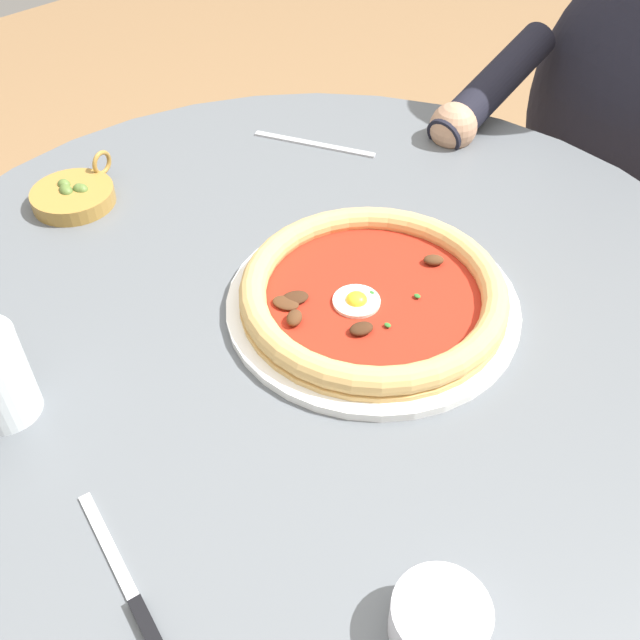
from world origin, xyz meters
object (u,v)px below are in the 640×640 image
(diner_person, at_px, (599,218))
(ramekin_capers, at_px, (440,619))
(pizza_on_plate, at_px, (373,295))
(fork_utensil, at_px, (314,144))
(dining_table, at_px, (316,397))
(steak_knife, at_px, (142,615))
(olive_pan, at_px, (74,195))

(diner_person, bearing_deg, ramekin_capers, 108.57)
(pizza_on_plate, relative_size, ramekin_capers, 4.36)
(diner_person, bearing_deg, pizza_on_plate, 92.16)
(fork_utensil, relative_size, diner_person, 0.15)
(pizza_on_plate, distance_m, fork_utensil, 0.36)
(dining_table, xyz_separation_m, fork_utensil, (0.25, -0.24, 0.16))
(steak_knife, height_order, olive_pan, olive_pan)
(olive_pan, bearing_deg, fork_utensil, -109.83)
(steak_knife, distance_m, ramekin_capers, 0.22)
(dining_table, distance_m, olive_pan, 0.41)
(dining_table, bearing_deg, olive_pan, 12.55)
(dining_table, height_order, fork_utensil, fork_utensil)
(pizza_on_plate, height_order, diner_person, diner_person)
(olive_pan, bearing_deg, pizza_on_plate, -163.13)
(pizza_on_plate, xyz_separation_m, steak_knife, (-0.11, 0.38, -0.02))
(steak_knife, bearing_deg, fork_utensil, -55.32)
(diner_person, bearing_deg, steak_knife, 97.33)
(olive_pan, relative_size, diner_person, 0.11)
(pizza_on_plate, bearing_deg, fork_utensil, -34.25)
(dining_table, distance_m, fork_utensil, 0.38)
(dining_table, height_order, olive_pan, olive_pan)
(steak_knife, height_order, fork_utensil, steak_knife)
(steak_knife, bearing_deg, pizza_on_plate, -74.07)
(pizza_on_plate, bearing_deg, dining_table, 43.39)
(ramekin_capers, xyz_separation_m, diner_person, (0.30, -0.89, -0.25))
(olive_pan, relative_size, fork_utensil, 0.75)
(pizza_on_plate, height_order, olive_pan, olive_pan)
(steak_knife, bearing_deg, ramekin_capers, -137.77)
(ramekin_capers, height_order, fork_utensil, ramekin_capers)
(dining_table, bearing_deg, diner_person, -91.72)
(steak_knife, xyz_separation_m, ramekin_capers, (-0.17, -0.15, 0.02))
(olive_pan, distance_m, fork_utensil, 0.34)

